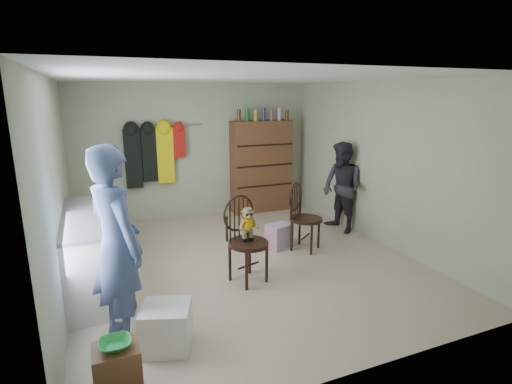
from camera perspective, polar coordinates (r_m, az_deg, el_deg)
name	(u,v)px	position (r m, az deg, el deg)	size (l,w,h in m)	color
ground_plane	(245,262)	(5.71, -1.56, -9.98)	(5.00, 5.00, 0.00)	#C3B49D
room_walls	(231,146)	(5.77, -3.59, 6.57)	(5.00, 5.00, 5.00)	#B6BB9D
counter	(93,252)	(5.20, -22.22, -7.88)	(0.64, 1.86, 0.94)	silver
stool	(118,376)	(3.47, -19.11, -23.54)	(0.34, 0.29, 0.48)	brown
bowl	(115,344)	(3.32, -19.50, -19.79)	(0.24, 0.24, 0.06)	green
plastic_tub	(166,327)	(3.99, -12.68, -18.29)	(0.44, 0.42, 0.42)	white
chair_front	(246,233)	(4.97, -1.51, -5.91)	(0.61, 0.61, 1.09)	black
chair_far	(302,214)	(6.03, 6.64, -3.13)	(0.64, 0.64, 1.03)	black
striped_bag	(279,236)	(6.16, 3.33, -6.30)	(0.35, 0.27, 0.37)	pink
person_left	(116,246)	(3.93, -19.33, -7.27)	(0.69, 0.45, 1.89)	#4A5A88
person_right	(342,187)	(6.89, 12.19, 0.63)	(0.75, 0.58, 1.54)	#2D2B33
dresser	(261,166)	(7.95, 0.76, 3.75)	(1.20, 0.39, 2.05)	brown
coat_rack	(153,154)	(7.40, -14.46, 5.21)	(1.42, 0.12, 1.09)	#99999E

